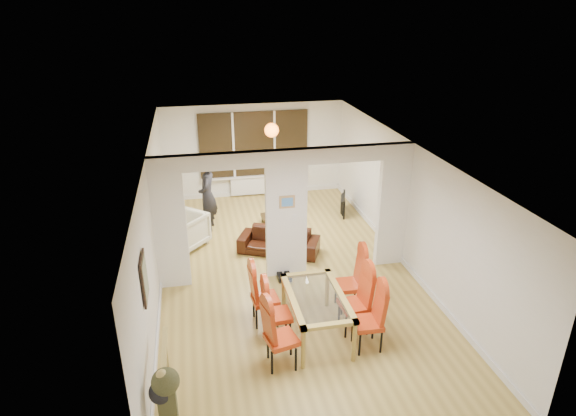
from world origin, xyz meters
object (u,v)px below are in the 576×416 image
object	(u,v)px
person	(208,195)
bottle	(282,211)
dining_chair_ra	(368,319)
television	(341,204)
dining_chair_la	(282,334)
dining_chair_rc	(350,281)
dining_table	(316,315)
sofa	(279,241)
dining_chair_rb	(354,301)
armchair	(184,230)
bowl	(282,215)
dining_chair_lb	(278,311)
dining_chair_lc	(265,295)
coffee_table	(280,219)

from	to	relation	value
person	bottle	world-z (taller)	person
dining_chair_ra	television	xyz separation A→B (m)	(1.21, 5.23, -0.29)
dining_chair_la	person	distance (m)	5.13
dining_chair_ra	dining_chair_rc	bearing A→B (deg)	89.64
dining_table	person	size ratio (longest dim) A/B	0.90
dining_chair_ra	dining_chair_la	bearing A→B (deg)	-172.14
dining_chair_la	sofa	distance (m)	3.62
dining_chair_rb	dining_chair_la	bearing A→B (deg)	-160.66
dining_chair_la	television	distance (m)	5.96
dining_chair_ra	dining_chair_rc	xyz separation A→B (m)	(0.06, 1.09, 0.02)
dining_table	armchair	bearing A→B (deg)	119.73
armchair	bowl	xyz separation A→B (m)	(2.36, 0.70, -0.15)
dining_chair_ra	sofa	distance (m)	3.53
dining_chair_lb	sofa	size ratio (longest dim) A/B	0.60
armchair	television	xyz separation A→B (m)	(4.00, 1.10, -0.15)
dining_chair_lc	coffee_table	bearing A→B (deg)	70.18
dining_table	television	bearing A→B (deg)	68.06
dining_chair_ra	sofa	xyz separation A→B (m)	(-0.77, 3.43, -0.29)
dining_chair_ra	dining_chair_rc	size ratio (longest dim) A/B	0.96
armchair	coffee_table	world-z (taller)	armchair
sofa	coffee_table	xyz separation A→B (m)	(0.32, 1.48, -0.15)
dining_chair_ra	bowl	bearing A→B (deg)	97.89
dining_chair_ra	coffee_table	size ratio (longest dim) A/B	1.15
dining_chair_lc	armchair	xyz separation A→B (m)	(-1.32, 3.15, -0.15)
dining_chair_la	television	world-z (taller)	dining_chair_la
dining_chair_la	dining_chair_lb	world-z (taller)	dining_chair_la
dining_chair_la	dining_chair_rb	bearing A→B (deg)	10.94
dining_chair_ra	sofa	size ratio (longest dim) A/B	0.62
armchair	bowl	size ratio (longest dim) A/B	4.25
dining_chair_lc	dining_chair_rb	size ratio (longest dim) A/B	0.96
coffee_table	television	bearing A→B (deg)	10.63
television	bowl	size ratio (longest dim) A/B	4.24
dining_chair_lc	dining_chair_ra	distance (m)	1.77
dining_chair_lb	television	bearing A→B (deg)	58.38
armchair	coffee_table	size ratio (longest dim) A/B	0.92
dining_chair_la	dining_chair_lc	world-z (taller)	dining_chair_la
dining_chair_lb	dining_chair_rb	size ratio (longest dim) A/B	0.93
bowl	dining_chair_rc	bearing A→B (deg)	-82.57
dining_chair_ra	bottle	xyz separation A→B (m)	(-0.43, 4.84, -0.19)
dining_chair_la	armchair	world-z (taller)	dining_chair_la
dining_chair_la	dining_chair_rc	bearing A→B (deg)	26.44
dining_chair_rb	armchair	distance (m)	4.56
coffee_table	dining_table	bearing A→B (deg)	-93.23
dining_chair_rb	dining_chair_rc	distance (m)	0.62
dining_chair_la	bowl	distance (m)	5.06
coffee_table	bottle	size ratio (longest dim) A/B	3.62
person	coffee_table	bearing A→B (deg)	97.15
dining_chair_rb	bowl	world-z (taller)	dining_chair_rb
dining_chair_ra	dining_chair_lc	bearing A→B (deg)	149.00
dining_chair_la	bottle	bearing A→B (deg)	65.70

